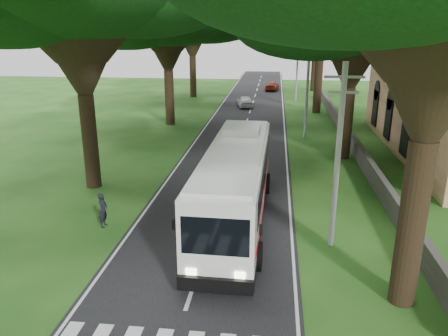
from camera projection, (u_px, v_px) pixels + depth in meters
The scene contains 14 objects.
ground at pixel (182, 321), 14.47m from camera, with size 140.00×140.00×0.00m, color #194C15.
road at pixel (241, 138), 38.08m from camera, with size 8.00×120.00×0.04m, color black.
property_wall at pixel (349, 137), 35.96m from camera, with size 0.35×50.00×1.20m, color #383533.
pole_near at pixel (338, 155), 18.24m from camera, with size 1.60×0.24×8.00m.
pole_mid at pixel (307, 90), 37.13m from camera, with size 1.60×0.24×8.00m.
pole_far at pixel (297, 68), 56.02m from camera, with size 1.60×0.24×8.00m.
tree_l_midb at pixel (166, 12), 40.36m from camera, with size 15.53×15.53×13.99m.
tree_l_far at pixel (192, 14), 57.38m from camera, with size 13.51×13.51×13.91m.
tree_r_mida at pixel (356, 9), 29.27m from camera, with size 14.80×14.80×13.63m.
tree_r_far at pixel (318, 6), 62.69m from camera, with size 12.44×12.44×14.98m.
coach_bus at pixel (236, 182), 21.24m from camera, with size 3.28×13.15×3.87m.
distant_car_a at pixel (245, 101), 52.56m from camera, with size 1.62×4.03×1.37m, color silver.
distant_car_c at pixel (272, 86), 66.58m from camera, with size 1.80×4.43×1.29m, color maroon.
pedestrian at pixel (103, 210), 21.05m from camera, with size 0.63×0.41×1.73m, color black.
Camera 1 is at (2.79, -11.95, 9.30)m, focal length 35.00 mm.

